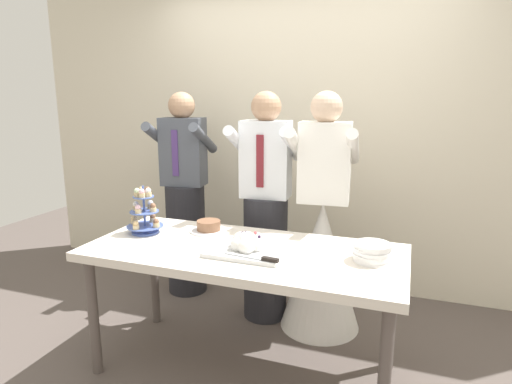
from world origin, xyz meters
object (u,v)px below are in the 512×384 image
plate_stack (372,252)px  round_cake (209,227)px  dessert_table (243,261)px  person_bride (322,249)px  person_guest (185,205)px  person_groom (266,220)px  cupcake_stand (144,213)px  main_cake_tray (247,246)px

plate_stack → round_cake: (-1.03, 0.17, -0.02)m
dessert_table → round_cake: bearing=145.8°
person_bride → person_guest: 1.21m
dessert_table → person_guest: person_guest is taller
round_cake → person_groom: (0.23, 0.47, -0.06)m
cupcake_stand → round_cake: bearing=23.8°
plate_stack → person_bride: person_bride is taller
round_cake → person_guest: (-0.54, 0.65, -0.06)m
person_groom → person_guest: 0.79m
main_cake_tray → person_guest: bearing=134.1°
person_groom → round_cake: bearing=-116.1°
cupcake_stand → person_guest: bearing=101.7°
dessert_table → main_cake_tray: 0.14m
cupcake_stand → main_cake_tray: 0.75m
person_groom → person_bride: bearing=-2.1°
main_cake_tray → person_groom: bearing=100.9°
dessert_table → person_bride: bearing=64.4°
person_groom → person_bride: same height
cupcake_stand → person_guest: 0.85m
person_bride → cupcake_stand: bearing=-148.9°
round_cake → person_guest: 0.85m
round_cake → person_bride: bearing=34.8°
cupcake_stand → main_cake_tray: size_ratio=0.70×
plate_stack → person_groom: (-0.80, 0.64, -0.08)m
round_cake → plate_stack: bearing=-9.6°
cupcake_stand → person_groom: bearing=46.5°
person_bride → dessert_table: bearing=-115.6°
cupcake_stand → person_bride: 1.23m
person_bride → round_cake: bearing=-145.2°
person_groom → person_guest: size_ratio=1.00×
dessert_table → person_bride: person_bride is taller
dessert_table → plate_stack: bearing=3.9°
main_cake_tray → round_cake: (-0.37, 0.28, -0.01)m
dessert_table → person_groom: size_ratio=1.08×
main_cake_tray → person_groom: size_ratio=0.26×
dessert_table → cupcake_stand: size_ratio=5.90×
person_bride → person_groom: bearing=177.9°
main_cake_tray → person_groom: person_groom is taller
cupcake_stand → person_bride: bearing=31.1°
person_groom → person_bride: size_ratio=1.00×
round_cake → person_groom: bearing=63.9°
plate_stack → dessert_table: bearing=-176.1°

